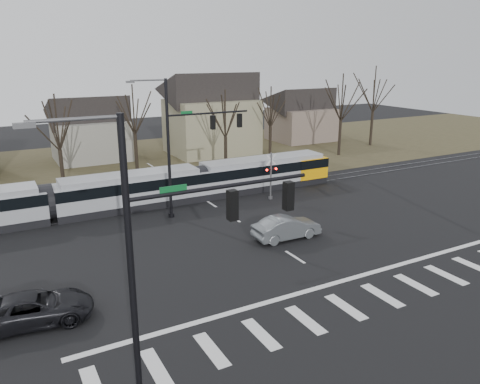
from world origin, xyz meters
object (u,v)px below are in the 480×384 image
sedan (287,228)px  rail_crossing_signal (271,177)px  suv (33,309)px  tram (129,190)px

sedan → rail_crossing_signal: bearing=-24.2°
suv → sedan: bearing=-72.2°
tram → sedan: bearing=-56.7°
rail_crossing_signal → suv: bearing=-150.5°
tram → suv: 16.65m
tram → rail_crossing_signal: size_ratio=9.37×
sedan → rail_crossing_signal: size_ratio=1.17×
tram → suv: (-8.48, -14.30, -0.82)m
suv → rail_crossing_signal: (19.62, 11.09, 1.16)m
tram → sedan: tram is taller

